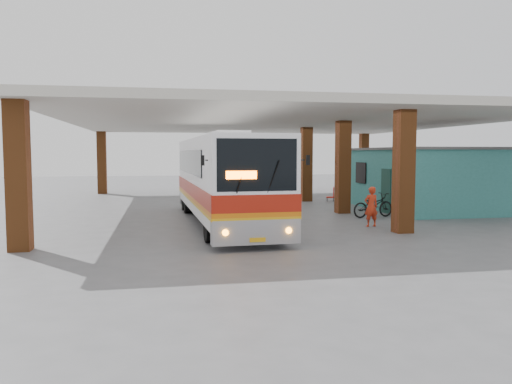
{
  "coord_description": "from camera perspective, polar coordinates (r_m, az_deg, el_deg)",
  "views": [
    {
      "loc": [
        -5.48,
        -19.37,
        2.82
      ],
      "look_at": [
        -1.76,
        0.0,
        1.29
      ],
      "focal_mm": 35.0,
      "sensor_mm": 36.0,
      "label": 1
    }
  ],
  "objects": [
    {
      "name": "ground",
      "position": [
        20.32,
        4.89,
        -3.57
      ],
      "size": [
        90.0,
        90.0,
        0.0
      ],
      "primitive_type": "plane",
      "color": "#515154",
      "rests_on": "ground"
    },
    {
      "name": "brick_columns",
      "position": [
        25.33,
        4.96,
        2.95
      ],
      "size": [
        20.1,
        21.6,
        4.35
      ],
      "color": "brown",
      "rests_on": "ground"
    },
    {
      "name": "canopy_roof",
      "position": [
        26.6,
        2.16,
        8.04
      ],
      "size": [
        21.0,
        23.0,
        0.3
      ],
      "primitive_type": "cube",
      "color": "beige",
      "rests_on": "brick_columns"
    },
    {
      "name": "shop_building",
      "position": [
        26.75,
        18.15,
        1.51
      ],
      "size": [
        5.2,
        8.2,
        3.11
      ],
      "color": "#2F7770",
      "rests_on": "ground"
    },
    {
      "name": "coach_bus",
      "position": [
        20.18,
        -3.78,
        1.53
      ],
      "size": [
        3.04,
        12.57,
        3.64
      ],
      "rotation": [
        0.0,
        0.0,
        0.03
      ],
      "color": "white",
      "rests_on": "ground"
    },
    {
      "name": "motorcycle",
      "position": [
        22.62,
        13.24,
        -1.48
      ],
      "size": [
        2.16,
        1.15,
        1.08
      ],
      "primitive_type": "imported",
      "rotation": [
        0.0,
        0.0,
        1.79
      ],
      "color": "black",
      "rests_on": "ground"
    },
    {
      "name": "pedestrian",
      "position": [
        19.75,
        13.02,
        -1.64
      ],
      "size": [
        0.59,
        0.41,
        1.55
      ],
      "primitive_type": "imported",
      "rotation": [
        0.0,
        0.0,
        3.22
      ],
      "color": "red",
      "rests_on": "ground"
    },
    {
      "name": "red_chair",
      "position": [
        29.77,
        8.68,
        -0.31
      ],
      "size": [
        0.56,
        0.56,
        0.85
      ],
      "rotation": [
        0.0,
        0.0,
        -0.32
      ],
      "color": "red",
      "rests_on": "ground"
    }
  ]
}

